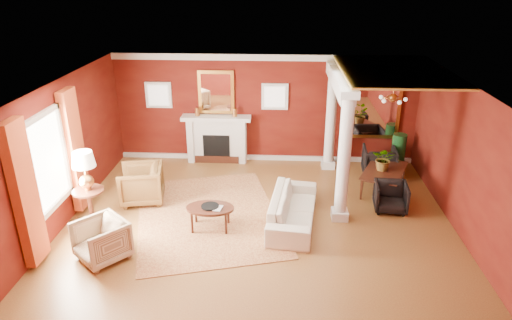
# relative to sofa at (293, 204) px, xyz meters

# --- Properties ---
(ground) EXTENTS (8.00, 8.00, 0.00)m
(ground) POSITION_rel_sofa_xyz_m (-0.71, -0.09, -0.43)
(ground) COLOR brown
(ground) RESTS_ON ground
(room_shell) EXTENTS (8.04, 7.04, 2.92)m
(room_shell) POSITION_rel_sofa_xyz_m (-0.71, -0.09, 1.59)
(room_shell) COLOR #5E180D
(room_shell) RESTS_ON ground
(fireplace) EXTENTS (1.85, 0.42, 1.29)m
(fireplace) POSITION_rel_sofa_xyz_m (-2.01, 3.23, 0.21)
(fireplace) COLOR silver
(fireplace) RESTS_ON ground
(overmantel_mirror) EXTENTS (0.95, 0.07, 1.15)m
(overmantel_mirror) POSITION_rel_sofa_xyz_m (-2.01, 3.37, 1.47)
(overmantel_mirror) COLOR gold
(overmantel_mirror) RESTS_ON fireplace
(flank_window_left) EXTENTS (0.70, 0.07, 0.70)m
(flank_window_left) POSITION_rel_sofa_xyz_m (-3.56, 3.38, 1.37)
(flank_window_left) COLOR silver
(flank_window_left) RESTS_ON room_shell
(flank_window_right) EXTENTS (0.70, 0.07, 0.70)m
(flank_window_right) POSITION_rel_sofa_xyz_m (-0.46, 3.38, 1.37)
(flank_window_right) COLOR silver
(flank_window_right) RESTS_ON room_shell
(left_window) EXTENTS (0.21, 2.55, 2.60)m
(left_window) POSITION_rel_sofa_xyz_m (-4.60, -0.69, 0.99)
(left_window) COLOR white
(left_window) RESTS_ON room_shell
(column_front) EXTENTS (0.36, 0.36, 2.80)m
(column_front) POSITION_rel_sofa_xyz_m (0.99, 0.21, 1.00)
(column_front) COLOR silver
(column_front) RESTS_ON ground
(column_back) EXTENTS (0.36, 0.36, 2.80)m
(column_back) POSITION_rel_sofa_xyz_m (0.99, 2.91, 1.00)
(column_back) COLOR silver
(column_back) RESTS_ON ground
(header_beam) EXTENTS (0.30, 3.20, 0.32)m
(header_beam) POSITION_rel_sofa_xyz_m (0.99, 1.81, 2.19)
(header_beam) COLOR silver
(header_beam) RESTS_ON column_front
(amber_ceiling) EXTENTS (2.30, 3.40, 0.04)m
(amber_ceiling) POSITION_rel_sofa_xyz_m (2.14, 1.66, 2.44)
(amber_ceiling) COLOR gold
(amber_ceiling) RESTS_ON room_shell
(dining_mirror) EXTENTS (1.30, 0.07, 1.70)m
(dining_mirror) POSITION_rel_sofa_xyz_m (2.19, 3.37, 1.12)
(dining_mirror) COLOR gold
(dining_mirror) RESTS_ON room_shell
(chandelier) EXTENTS (0.60, 0.62, 0.75)m
(chandelier) POSITION_rel_sofa_xyz_m (2.19, 1.71, 1.82)
(chandelier) COLOR #C17F3C
(chandelier) RESTS_ON room_shell
(crown_trim) EXTENTS (8.00, 0.08, 0.16)m
(crown_trim) POSITION_rel_sofa_xyz_m (-0.71, 3.37, 2.39)
(crown_trim) COLOR silver
(crown_trim) RESTS_ON room_shell
(base_trim) EXTENTS (8.00, 0.08, 0.12)m
(base_trim) POSITION_rel_sofa_xyz_m (-0.71, 3.37, -0.37)
(base_trim) COLOR silver
(base_trim) RESTS_ON ground
(rug) EXTENTS (3.81, 4.49, 0.02)m
(rug) POSITION_rel_sofa_xyz_m (-1.82, 0.17, -0.42)
(rug) COLOR maroon
(rug) RESTS_ON ground
(sofa) EXTENTS (0.90, 2.27, 0.86)m
(sofa) POSITION_rel_sofa_xyz_m (0.00, 0.00, 0.00)
(sofa) COLOR beige
(sofa) RESTS_ON ground
(armchair_leopard) EXTENTS (1.02, 1.06, 0.95)m
(armchair_leopard) POSITION_rel_sofa_xyz_m (-3.40, 0.77, 0.04)
(armchair_leopard) COLOR black
(armchair_leopard) RESTS_ON ground
(armchair_stripe) EXTENTS (1.12, 1.11, 0.84)m
(armchair_stripe) POSITION_rel_sofa_xyz_m (-3.48, -1.48, -0.01)
(armchair_stripe) COLOR tan
(armchair_stripe) RESTS_ON ground
(coffee_table) EXTENTS (0.97, 0.97, 0.49)m
(coffee_table) POSITION_rel_sofa_xyz_m (-1.68, -0.32, 0.01)
(coffee_table) COLOR black
(coffee_table) RESTS_ON ground
(coffee_book) EXTENTS (0.18, 0.05, 0.25)m
(coffee_book) POSITION_rel_sofa_xyz_m (-1.61, -0.36, 0.18)
(coffee_book) COLOR black
(coffee_book) RESTS_ON coffee_table
(side_table) EXTENTS (0.63, 0.63, 1.57)m
(side_table) POSITION_rel_sofa_xyz_m (-4.21, -0.17, 0.63)
(side_table) COLOR black
(side_table) RESTS_ON ground
(dining_table) EXTENTS (1.09, 1.61, 0.85)m
(dining_table) POSITION_rel_sofa_xyz_m (2.21, 1.60, -0.01)
(dining_table) COLOR black
(dining_table) RESTS_ON ground
(dining_chair_near) EXTENTS (0.73, 0.69, 0.70)m
(dining_chair_near) POSITION_rel_sofa_xyz_m (2.14, 0.65, -0.08)
(dining_chair_near) COLOR black
(dining_chair_near) RESTS_ON ground
(dining_chair_far) EXTENTS (0.85, 0.80, 0.82)m
(dining_chair_far) POSITION_rel_sofa_xyz_m (2.24, 2.53, -0.02)
(dining_chair_far) COLOR black
(dining_chair_far) RESTS_ON ground
(green_urn) EXTENTS (0.41, 0.41, 0.98)m
(green_urn) POSITION_rel_sofa_xyz_m (2.79, 2.91, -0.05)
(green_urn) COLOR #143F19
(green_urn) RESTS_ON ground
(potted_plant) EXTENTS (0.70, 0.73, 0.45)m
(potted_plant) POSITION_rel_sofa_xyz_m (2.14, 1.61, 0.64)
(potted_plant) COLOR #26591E
(potted_plant) RESTS_ON dining_table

